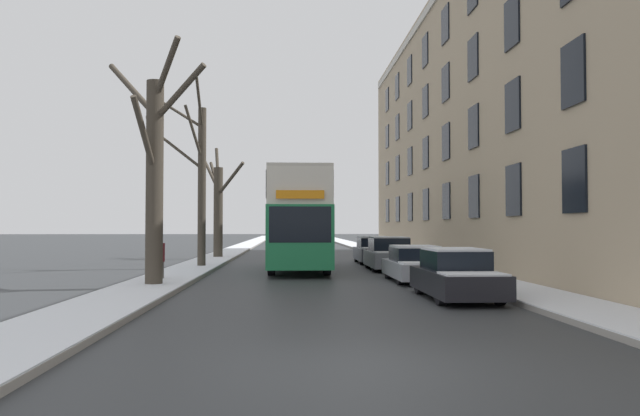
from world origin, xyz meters
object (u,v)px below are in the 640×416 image
object	(u,v)px
double_decker_bus	(298,216)
pedestrian_left_sidewalk	(160,258)
parked_car_0	(456,276)
bare_tree_left_1	(200,179)
parked_car_2	(389,255)
bare_tree_left_2	(218,204)
bare_tree_left_0	(154,168)
parked_car_3	(373,251)
parked_car_1	(415,265)

from	to	relation	value
double_decker_bus	pedestrian_left_sidewalk	size ratio (longest dim) A/B	6.30
parked_car_0	bare_tree_left_1	bearing A→B (deg)	124.73
parked_car_0	parked_car_2	world-z (taller)	parked_car_2
parked_car_2	pedestrian_left_sidewalk	xyz separation A→B (m)	(-9.13, -6.05, 0.19)
bare_tree_left_1	parked_car_0	distance (m)	15.82
bare_tree_left_2	parked_car_0	size ratio (longest dim) A/B	1.60
bare_tree_left_0	pedestrian_left_sidewalk	xyz separation A→B (m)	(-0.21, 2.02, -2.98)
parked_car_2	parked_car_3	distance (m)	5.34
parked_car_0	parked_car_3	world-z (taller)	parked_car_3
parked_car_3	pedestrian_left_sidewalk	world-z (taller)	pedestrian_left_sidewalk
bare_tree_left_0	parked_car_1	bearing A→B (deg)	13.51
bare_tree_left_2	double_decker_bus	xyz separation A→B (m)	(4.77, -10.02, -0.89)
pedestrian_left_sidewalk	parked_car_3	bearing A→B (deg)	1.44
double_decker_bus	parked_car_3	size ratio (longest dim) A/B	2.32
parked_car_1	parked_car_0	bearing A→B (deg)	-90.00
bare_tree_left_0	double_decker_bus	world-z (taller)	bare_tree_left_0
bare_tree_left_2	pedestrian_left_sidewalk	bearing A→B (deg)	-90.75
bare_tree_left_1	pedestrian_left_sidewalk	bearing A→B (deg)	-92.81
bare_tree_left_0	parked_car_0	world-z (taller)	bare_tree_left_0
bare_tree_left_1	parked_car_3	distance (m)	10.33
double_decker_bus	pedestrian_left_sidewalk	bearing A→B (deg)	-129.13
parked_car_3	pedestrian_left_sidewalk	xyz separation A→B (m)	(-9.13, -11.39, 0.21)
double_decker_bus	parked_car_3	xyz separation A→B (m)	(4.16, 5.27, -1.81)
pedestrian_left_sidewalk	parked_car_1	bearing A→B (deg)	-49.08
parked_car_0	pedestrian_left_sidewalk	xyz separation A→B (m)	(-9.13, 5.40, 0.24)
bare_tree_left_0	parked_car_1	distance (m)	9.74
parked_car_3	pedestrian_left_sidewalk	bearing A→B (deg)	-128.73
bare_tree_left_2	parked_car_3	xyz separation A→B (m)	(8.92, -4.74, -2.70)
bare_tree_left_2	parked_car_2	size ratio (longest dim) A/B	1.68
double_decker_bus	pedestrian_left_sidewalk	distance (m)	8.05
parked_car_2	parked_car_3	world-z (taller)	parked_car_2
bare_tree_left_0	parked_car_3	xyz separation A→B (m)	(8.92, 13.41, -3.19)
bare_tree_left_2	double_decker_bus	size ratio (longest dim) A/B	0.69
double_decker_bus	parked_car_2	size ratio (longest dim) A/B	2.45
bare_tree_left_0	parked_car_2	distance (m)	12.44
bare_tree_left_2	parked_car_1	xyz separation A→B (m)	(8.92, -16.01, -2.77)
parked_car_0	parked_car_3	xyz separation A→B (m)	(-0.00, 16.79, 0.03)
bare_tree_left_0	pedestrian_left_sidewalk	distance (m)	3.61
bare_tree_left_0	parked_car_1	xyz separation A→B (m)	(8.92, 2.14, -3.26)
bare_tree_left_1	parked_car_3	xyz separation A→B (m)	(8.78, 4.12, -3.57)
bare_tree_left_0	parked_car_2	size ratio (longest dim) A/B	1.90
bare_tree_left_0	pedestrian_left_sidewalk	bearing A→B (deg)	96.00
bare_tree_left_1	parked_car_2	distance (m)	9.54
bare_tree_left_0	bare_tree_left_2	size ratio (longest dim) A/B	1.13
bare_tree_left_0	bare_tree_left_1	distance (m)	9.30
parked_car_0	parked_car_2	xyz separation A→B (m)	(-0.00, 11.44, 0.05)
parked_car_1	parked_car_3	bearing A→B (deg)	90.00
bare_tree_left_0	bare_tree_left_1	xyz separation A→B (m)	(0.14, 9.29, 0.38)
bare_tree_left_2	double_decker_bus	bearing A→B (deg)	-64.55
parked_car_3	bare_tree_left_0	bearing A→B (deg)	-123.63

